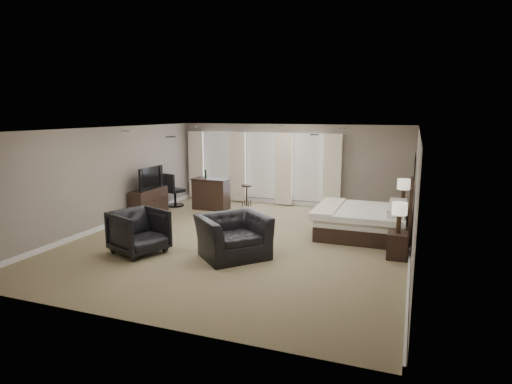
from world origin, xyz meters
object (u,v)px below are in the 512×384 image
(nightstand_near, at_px, (397,245))
(armchair_near, at_px, (233,229))
(bar_counter, at_px, (211,194))
(bar_stool_right, at_px, (247,195))
(armchair_far, at_px, (139,230))
(tv, at_px, (148,186))
(desk_chair, at_px, (175,190))
(dresser, at_px, (149,202))
(bar_stool_left, at_px, (206,197))
(lamp_near, at_px, (399,218))
(nightstand_far, at_px, (402,214))
(lamp_far, at_px, (403,192))
(bed, at_px, (362,208))

(nightstand_near, bearing_deg, armchair_near, -161.19)
(bar_counter, distance_m, bar_stool_right, 1.18)
(armchair_near, bearing_deg, armchair_far, 146.44)
(tv, relative_size, desk_chair, 1.04)
(dresser, relative_size, bar_stool_left, 1.72)
(lamp_near, xyz_separation_m, armchair_far, (-5.18, -1.57, -0.34))
(lamp_near, distance_m, bar_counter, 6.27)
(nightstand_far, distance_m, desk_chair, 6.90)
(armchair_far, bearing_deg, lamp_near, -51.89)
(nightstand_far, height_order, lamp_near, lamp_near)
(armchair_far, bearing_deg, nightstand_far, -27.96)
(lamp_far, relative_size, dresser, 0.50)
(nightstand_near, height_order, armchair_near, armchair_near)
(bar_stool_right, bearing_deg, tv, -134.54)
(tv, relative_size, armchair_far, 1.09)
(bed, xyz_separation_m, bar_stool_left, (-4.87, 1.26, -0.29))
(bed, relative_size, nightstand_near, 4.02)
(tv, bearing_deg, armchair_far, -149.27)
(lamp_far, relative_size, bar_stool_right, 0.99)
(armchair_far, distance_m, bar_counter, 4.36)
(nightstand_far, bearing_deg, tv, -167.41)
(bed, bearing_deg, bar_stool_left, 165.46)
(armchair_far, distance_m, desk_chair, 4.65)
(nightstand_near, height_order, bar_stool_right, bar_stool_right)
(bed, distance_m, lamp_far, 1.71)
(lamp_far, height_order, armchair_far, lamp_far)
(lamp_near, height_order, dresser, lamp_near)
(nightstand_far, xyz_separation_m, bar_stool_left, (-5.76, -0.19, 0.13))
(armchair_near, distance_m, bar_stool_right, 4.91)
(lamp_far, xyz_separation_m, desk_chair, (-6.89, -0.15, -0.35))
(nightstand_far, height_order, bar_counter, bar_counter)
(dresser, distance_m, desk_chair, 1.41)
(dresser, bearing_deg, armchair_far, -59.27)
(nightstand_near, xyz_separation_m, tv, (-6.92, 1.35, 0.60))
(tv, bearing_deg, bar_stool_left, -40.60)
(armchair_near, bearing_deg, bar_stool_left, 76.68)
(lamp_far, height_order, bar_counter, lamp_far)
(lamp_near, relative_size, armchair_near, 0.47)
(tv, height_order, desk_chair, desk_chair)
(nightstand_near, distance_m, bar_counter, 6.27)
(dresser, height_order, bar_counter, bar_counter)
(lamp_near, height_order, bar_counter, lamp_near)
(tv, bearing_deg, armchair_near, -123.41)
(bed, relative_size, bar_stool_right, 3.13)
(nightstand_near, relative_size, bar_stool_right, 0.78)
(armchair_far, bearing_deg, desk_chair, 42.82)
(bar_stool_left, relative_size, bar_stool_right, 1.15)
(tv, bearing_deg, dresser, 0.00)
(bed, bearing_deg, armchair_far, -144.87)
(armchair_near, xyz_separation_m, armchair_far, (-1.97, -0.48, -0.07))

